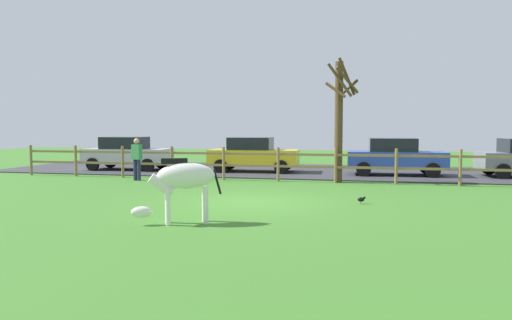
% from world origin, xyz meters
% --- Properties ---
extents(ground_plane, '(60.00, 60.00, 0.00)m').
position_xyz_m(ground_plane, '(0.00, 0.00, 0.00)').
color(ground_plane, '#3D7528').
extents(parking_asphalt, '(28.00, 7.40, 0.05)m').
position_xyz_m(parking_asphalt, '(0.00, 9.30, 0.03)').
color(parking_asphalt, '#38383D').
rests_on(parking_asphalt, ground_plane).
extents(paddock_fence, '(21.78, 0.11, 1.30)m').
position_xyz_m(paddock_fence, '(-0.17, 5.00, 0.74)').
color(paddock_fence, olive).
rests_on(paddock_fence, ground_plane).
extents(bare_tree, '(1.24, 1.46, 4.59)m').
position_xyz_m(bare_tree, '(2.11, 5.24, 2.46)').
color(bare_tree, '#513A23').
rests_on(bare_tree, ground_plane).
extents(zebra, '(1.80, 1.06, 1.41)m').
position_xyz_m(zebra, '(-0.78, -3.26, 0.93)').
color(zebra, white).
rests_on(zebra, ground_plane).
extents(crow_on_grass, '(0.21, 0.10, 0.20)m').
position_xyz_m(crow_on_grass, '(2.97, 0.26, 0.13)').
color(crow_on_grass, black).
rests_on(crow_on_grass, ground_plane).
extents(parked_car_silver, '(4.07, 2.01, 1.56)m').
position_xyz_m(parked_car_silver, '(-7.94, 7.80, 0.84)').
color(parked_car_silver, '#B7BABF').
rests_on(parked_car_silver, parking_asphalt).
extents(parked_car_blue, '(4.04, 1.97, 1.56)m').
position_xyz_m(parked_car_blue, '(4.31, 8.00, 0.84)').
color(parked_car_blue, '#2D4CAD').
rests_on(parked_car_blue, parking_asphalt).
extents(parked_car_yellow, '(4.07, 2.01, 1.56)m').
position_xyz_m(parked_car_yellow, '(-1.88, 8.17, 0.84)').
color(parked_car_yellow, yellow).
rests_on(parked_car_yellow, parking_asphalt).
extents(visitor_near_fence, '(0.39, 0.28, 1.64)m').
position_xyz_m(visitor_near_fence, '(-5.58, 4.12, 0.91)').
color(visitor_near_fence, '#232847').
rests_on(visitor_near_fence, ground_plane).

